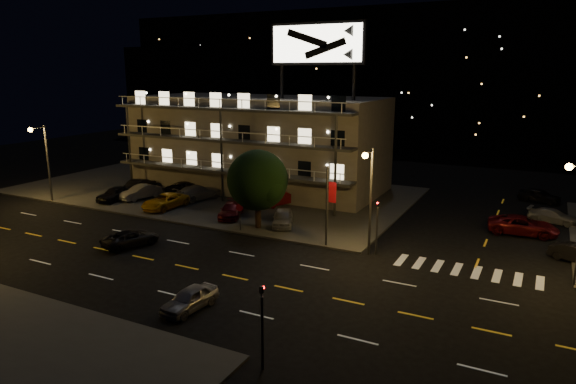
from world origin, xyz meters
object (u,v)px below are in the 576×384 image
at_px(lot_car_7, 198,192).
at_px(road_car_east, 190,299).
at_px(lot_car_2, 165,201).
at_px(tree, 257,182).
at_px(road_car_west, 131,238).
at_px(lot_car_4, 283,218).

relative_size(lot_car_7, road_car_east, 1.38).
bearing_deg(lot_car_2, tree, -3.07).
bearing_deg(lot_car_7, road_car_west, 121.78).
relative_size(lot_car_4, road_car_east, 1.09).
bearing_deg(road_car_east, lot_car_4, 104.56).
relative_size(tree, lot_car_7, 1.29).
relative_size(tree, lot_car_4, 1.63).
xyz_separation_m(lot_car_4, road_car_east, (2.63, -16.53, -0.21)).
bearing_deg(road_car_west, tree, -109.87).
bearing_deg(road_car_east, lot_car_2, 139.15).
distance_m(lot_car_2, road_car_west, 10.76).
height_order(tree, road_car_east, tree).
distance_m(lot_car_7, road_car_east, 25.51).
relative_size(lot_car_2, lot_car_7, 0.97).
xyz_separation_m(tree, lot_car_4, (1.65, 1.49, -3.33)).
xyz_separation_m(lot_car_4, road_car_west, (-8.28, -9.80, -0.24)).
bearing_deg(road_car_west, lot_car_2, -45.23).
bearing_deg(lot_car_7, road_car_east, 141.63).
distance_m(tree, road_car_east, 16.03).
xyz_separation_m(road_car_east, road_car_west, (-10.91, 6.73, -0.03)).
bearing_deg(lot_car_2, lot_car_7, 83.76).
distance_m(lot_car_2, lot_car_7, 4.39).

